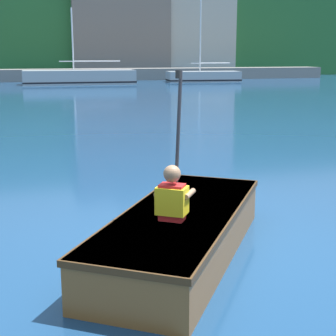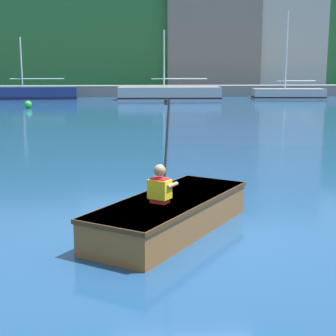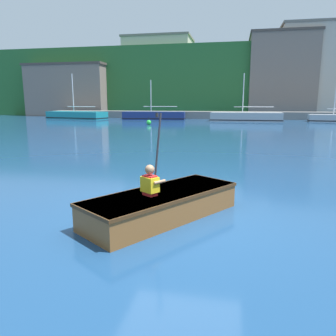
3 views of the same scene
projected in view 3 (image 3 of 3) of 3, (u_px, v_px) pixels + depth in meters
name	position (u px, v px, depth m)	size (l,w,h in m)	color
ground_plane	(181.00, 215.00, 6.25)	(300.00, 300.00, 0.00)	navy
shoreline_ridge	(231.00, 84.00, 53.86)	(120.00, 20.00, 9.90)	#28602D
waterfront_warehouse_left	(74.00, 91.00, 50.62)	(12.29, 8.33, 7.54)	#75665B
waterfront_office_block_center	(159.00, 77.00, 51.50)	(10.28, 7.14, 11.76)	#B2A899
waterfront_apartment_right	(281.00, 76.00, 45.57)	(8.88, 7.57, 11.16)	#75665B
waterfront_tower_far	(320.00, 72.00, 44.96)	(11.25, 7.83, 12.17)	#B2A899
marina_dock	(227.00, 115.00, 40.80)	(46.56, 2.40, 0.90)	slate
moored_boat_dock_west_end	(77.00, 115.00, 40.60)	(8.16, 4.24, 5.43)	#197A84
moored_boat_dock_west_inner	(246.00, 117.00, 35.57)	(7.65, 2.55, 5.07)	#9EA3A8
moored_boat_dock_center_near	(336.00, 118.00, 34.45)	(5.57, 2.40, 6.57)	#9EA3A8
moored_boat_dock_center_far	(154.00, 116.00, 38.92)	(7.47, 2.74, 4.58)	navy
rowboat_foreground	(164.00, 203.00, 6.10)	(2.67, 3.20, 0.50)	brown
person_paddler	(150.00, 181.00, 5.77)	(0.45, 0.45, 1.44)	red
channel_buoy	(149.00, 122.00, 30.34)	(0.44, 0.44, 0.72)	green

